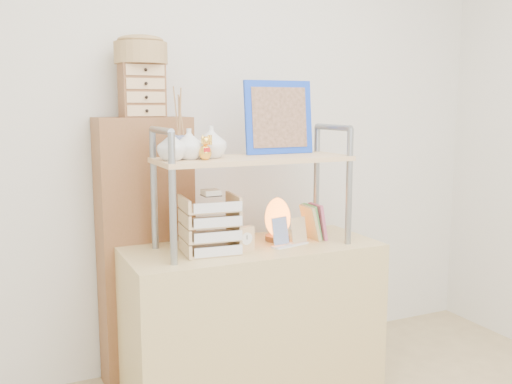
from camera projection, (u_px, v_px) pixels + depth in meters
room_shell at (357, 14)px, 1.82m from camera, size 3.42×3.41×2.61m
desk at (253, 322)px, 2.74m from camera, size 1.20×0.50×0.75m
cabinet at (146, 253)px, 2.85m from camera, size 0.45×0.25×1.35m
hutch at (238, 153)px, 2.60m from camera, size 0.90×0.34×0.78m
letter_tray at (211, 228)px, 2.55m from camera, size 0.25×0.24×0.29m
salt_lamp at (277, 219)px, 2.78m from camera, size 0.14×0.13×0.21m
desk_clock at (245, 239)px, 2.58m from camera, size 0.08×0.05×0.11m
postcard_stand at (290, 237)px, 2.69m from camera, size 0.20×0.10×0.14m
drawer_chest at (142, 91)px, 2.71m from camera, size 0.20×0.16×0.25m
woven_basket at (141, 53)px, 2.69m from camera, size 0.25×0.25×0.10m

